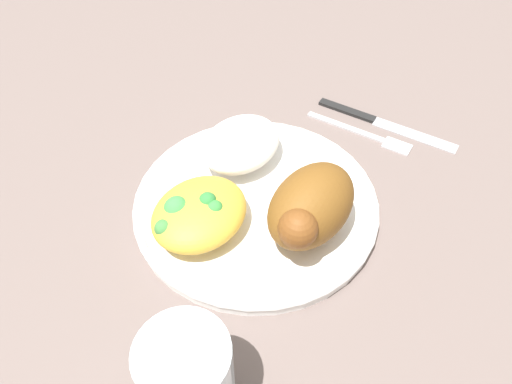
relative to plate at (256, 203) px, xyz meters
name	(u,v)px	position (x,y,z in m)	size (l,w,h in m)	color
ground_plane	(256,208)	(0.00, 0.00, -0.01)	(2.00, 2.00, 0.00)	#685954
plate	(256,203)	(0.00, 0.00, 0.00)	(0.27, 0.27, 0.02)	white
roasted_chicken	(313,205)	(0.00, 0.07, 0.04)	(0.12, 0.07, 0.07)	brown
rice_pile	(241,144)	(-0.04, -0.05, 0.03)	(0.10, 0.08, 0.04)	white
mac_cheese_with_broccoli	(198,213)	(0.07, -0.02, 0.03)	(0.11, 0.09, 0.04)	gold
fork	(364,133)	(-0.18, 0.04, -0.01)	(0.03, 0.14, 0.01)	silver
knife	(374,119)	(-0.22, 0.03, -0.01)	(0.03, 0.19, 0.01)	black
water_glass	(189,380)	(0.20, 0.09, 0.04)	(0.07, 0.07, 0.10)	silver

